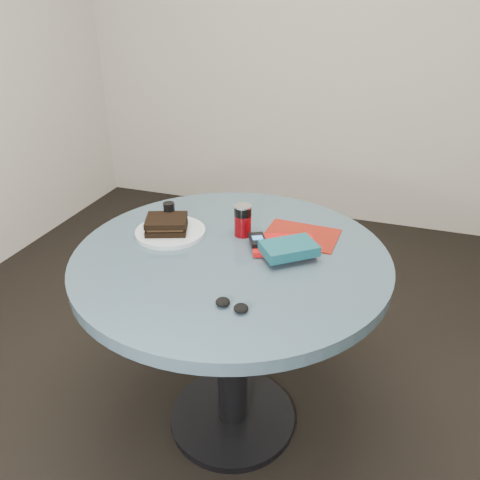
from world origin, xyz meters
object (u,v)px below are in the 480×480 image
(magazine, at_px, (301,235))
(soda_can, at_px, (243,220))
(plate, at_px, (170,232))
(mp3_player, at_px, (257,240))
(table, at_px, (231,295))
(headphones, at_px, (232,305))
(red_book, at_px, (284,245))
(pepper_grinder, at_px, (170,215))
(sandwich, at_px, (167,224))
(novel, at_px, (289,248))

(magazine, bearing_deg, soda_can, -160.93)
(plate, bearing_deg, mp3_player, 0.46)
(table, height_order, plate, plate)
(plate, height_order, headphones, headphones)
(table, bearing_deg, red_book, 27.17)
(pepper_grinder, relative_size, red_book, 0.45)
(red_book, bearing_deg, headphones, -115.82)
(soda_can, bearing_deg, red_book, -17.80)
(headphones, bearing_deg, plate, 135.44)
(magazine, xyz_separation_m, red_book, (-0.04, -0.10, 0.01))
(magazine, height_order, red_book, red_book)
(sandwich, height_order, novel, sandwich)
(table, height_order, red_book, red_book)
(table, relative_size, sandwich, 6.04)
(magazine, bearing_deg, pepper_grinder, -167.64)
(sandwich, relative_size, novel, 1.01)
(plate, relative_size, headphones, 2.37)
(soda_can, bearing_deg, sandwich, -162.05)
(table, bearing_deg, plate, 166.90)
(plate, xyz_separation_m, pepper_grinder, (-0.03, 0.05, 0.04))
(soda_can, relative_size, novel, 0.67)
(soda_can, distance_m, mp3_player, 0.10)
(mp3_player, bearing_deg, magazine, 46.52)
(headphones, bearing_deg, novel, 74.76)
(sandwich, relative_size, mp3_player, 1.67)
(sandwich, height_order, mp3_player, sandwich)
(sandwich, bearing_deg, headphones, -43.21)
(table, distance_m, pepper_grinder, 0.35)
(table, xyz_separation_m, red_book, (0.15, 0.08, 0.18))
(mp3_player, bearing_deg, red_book, 13.64)
(pepper_grinder, bearing_deg, headphones, -46.60)
(plate, xyz_separation_m, sandwich, (-0.01, -0.01, 0.03))
(soda_can, bearing_deg, headphones, -75.73)
(headphones, bearing_deg, mp3_player, 95.23)
(plate, relative_size, red_book, 1.19)
(pepper_grinder, bearing_deg, mp3_player, -8.48)
(soda_can, height_order, magazine, soda_can)
(novel, bearing_deg, pepper_grinder, 131.04)
(novel, xyz_separation_m, mp3_player, (-0.11, 0.04, -0.01))
(soda_can, height_order, novel, soda_can)
(table, relative_size, magazine, 4.12)
(magazine, bearing_deg, novel, -88.80)
(magazine, bearing_deg, headphones, -97.56)
(magazine, xyz_separation_m, mp3_player, (-0.12, -0.12, 0.03))
(soda_can, xyz_separation_m, pepper_grinder, (-0.26, -0.02, -0.01))
(pepper_grinder, xyz_separation_m, mp3_player, (0.33, -0.05, -0.02))
(table, xyz_separation_m, headphones, (0.10, -0.28, 0.17))
(soda_can, distance_m, novel, 0.21)
(mp3_player, bearing_deg, headphones, -84.77)
(novel, xyz_separation_m, headphones, (-0.08, -0.30, -0.03))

